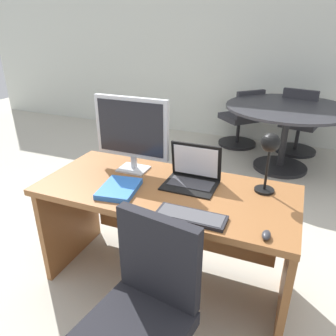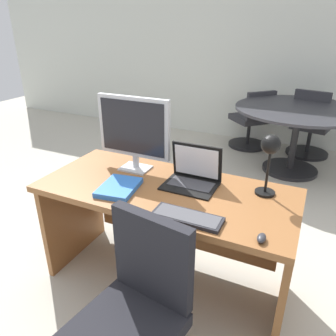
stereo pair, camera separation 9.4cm
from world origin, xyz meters
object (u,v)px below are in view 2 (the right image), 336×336
(laptop, at_px, (194,172))
(desk_lamp, at_px, (270,152))
(meeting_table, at_px, (297,124))
(mouse, at_px, (262,238))
(keyboard, at_px, (187,217))
(book, at_px, (119,187))
(meeting_chair_far, at_px, (252,124))
(meeting_chair_near, at_px, (310,130))
(desk, at_px, (169,214))
(monitor, at_px, (134,129))
(office_chair, at_px, (134,326))

(laptop, relative_size, desk_lamp, 0.87)
(meeting_table, bearing_deg, laptop, -101.34)
(mouse, bearing_deg, keyboard, 176.31)
(mouse, height_order, desk_lamp, desk_lamp)
(laptop, distance_m, book, 0.48)
(desk_lamp, distance_m, meeting_chair_far, 2.98)
(laptop, relative_size, mouse, 4.41)
(meeting_chair_near, distance_m, meeting_chair_far, 0.78)
(meeting_table, xyz_separation_m, meeting_chair_near, (0.14, 0.63, -0.23))
(book, bearing_deg, desk, 38.29)
(desk, bearing_deg, keyboard, -50.65)
(meeting_table, bearing_deg, mouse, -88.63)
(meeting_chair_far, bearing_deg, monitor, -95.06)
(desk, height_order, keyboard, keyboard)
(desk, xyz_separation_m, meeting_chair_far, (-0.06, 2.95, -0.19))
(office_chair, bearing_deg, desk, 102.14)
(meeting_table, bearing_deg, book, -108.13)
(meeting_chair_near, bearing_deg, desk_lamp, -92.92)
(desk_lamp, relative_size, meeting_chair_near, 0.41)
(desk_lamp, xyz_separation_m, office_chair, (-0.42, -0.83, -0.68))
(keyboard, distance_m, mouse, 0.39)
(laptop, xyz_separation_m, office_chair, (0.02, -0.81, -0.48))
(desk, distance_m, meeting_table, 2.40)
(laptop, distance_m, meeting_table, 2.28)
(mouse, relative_size, meeting_chair_near, 0.08)
(mouse, bearing_deg, meeting_chair_near, 88.69)
(meeting_chair_near, bearing_deg, mouse, -91.31)
(keyboard, bearing_deg, monitor, 143.10)
(mouse, bearing_deg, desk, 152.37)
(meeting_chair_far, bearing_deg, desk, -88.79)
(laptop, height_order, meeting_chair_near, laptop)
(desk, xyz_separation_m, book, (-0.25, -0.19, 0.23))
(desk_lamp, distance_m, meeting_chair_near, 2.91)
(laptop, xyz_separation_m, meeting_chair_near, (0.59, 2.85, -0.46))
(keyboard, xyz_separation_m, office_chair, (-0.10, -0.41, -0.41))
(meeting_chair_near, bearing_deg, monitor, -109.98)
(keyboard, height_order, office_chair, office_chair)
(keyboard, relative_size, meeting_table, 0.26)
(desk, bearing_deg, office_chair, -77.86)
(book, xyz_separation_m, office_chair, (0.40, -0.52, -0.42))
(desk, bearing_deg, book, -141.71)
(monitor, xyz_separation_m, book, (0.07, -0.31, -0.28))
(meeting_chair_far, bearing_deg, desk_lamp, -77.35)
(desk_lamp, xyz_separation_m, meeting_chair_far, (-0.64, 2.83, -0.68))
(office_chair, xyz_separation_m, meeting_chair_near, (0.56, 3.67, 0.02))
(monitor, bearing_deg, desk, -20.25)
(desk_lamp, bearing_deg, office_chair, -116.66)
(monitor, bearing_deg, meeting_chair_near, 70.02)
(office_chair, bearing_deg, book, 127.44)
(desk_lamp, distance_m, book, 0.91)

